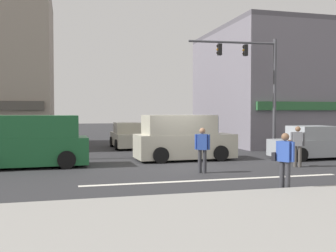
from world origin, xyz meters
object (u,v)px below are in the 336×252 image
(van_crossing_center, at_px, (32,143))
(pedestrian_mid_crossing, at_px, (202,147))
(pedestrian_far_side, at_px, (297,144))
(van_parked_curbside, at_px, (183,139))
(sedan_crossing_rightbound, at_px, (128,137))
(sedan_approaching_near, at_px, (313,144))
(street_tree, at_px, (271,91))
(traffic_light_mast, at_px, (258,76))
(pedestrian_foreground_with_bag, at_px, (284,158))

(van_crossing_center, distance_m, pedestrian_mid_crossing, 6.98)
(pedestrian_mid_crossing, distance_m, pedestrian_far_side, 4.31)
(van_parked_curbside, bearing_deg, pedestrian_mid_crossing, -96.33)
(sedan_crossing_rightbound, height_order, sedan_approaching_near, same)
(pedestrian_mid_crossing, height_order, pedestrian_far_side, same)
(street_tree, bearing_deg, sedan_crossing_rightbound, 169.85)
(sedan_crossing_rightbound, xyz_separation_m, pedestrian_far_side, (5.42, -10.14, 0.24))
(traffic_light_mast, bearing_deg, van_crossing_center, -167.86)
(sedan_crossing_rightbound, height_order, pedestrian_mid_crossing, pedestrian_mid_crossing)
(pedestrian_mid_crossing, bearing_deg, street_tree, 48.83)
(sedan_crossing_rightbound, relative_size, pedestrian_far_side, 2.46)
(sedan_crossing_rightbound, bearing_deg, van_crossing_center, -124.33)
(traffic_light_mast, xyz_separation_m, sedan_crossing_rightbound, (-6.31, 4.97, -3.46))
(sedan_approaching_near, height_order, pedestrian_foreground_with_bag, pedestrian_foreground_with_bag)
(pedestrian_foreground_with_bag, relative_size, pedestrian_mid_crossing, 1.00)
(street_tree, height_order, sedan_crossing_rightbound, street_tree)
(sedan_crossing_rightbound, bearing_deg, sedan_approaching_near, -45.13)
(street_tree, bearing_deg, sedan_approaching_near, -101.23)
(traffic_light_mast, relative_size, sedan_approaching_near, 1.49)
(sedan_crossing_rightbound, xyz_separation_m, pedestrian_foreground_with_bag, (2.23, -14.43, 0.24))
(pedestrian_foreground_with_bag, distance_m, pedestrian_far_side, 5.34)
(street_tree, height_order, sedan_approaching_near, street_tree)
(sedan_crossing_rightbound, bearing_deg, street_tree, -10.15)
(traffic_light_mast, xyz_separation_m, van_crossing_center, (-11.38, -2.45, -3.17))
(van_parked_curbside, bearing_deg, pedestrian_foreground_with_bag, -85.11)
(traffic_light_mast, xyz_separation_m, sedan_approaching_near, (1.47, -2.85, -3.46))
(van_crossing_center, height_order, pedestrian_far_side, van_crossing_center)
(traffic_light_mast, distance_m, sedan_approaching_near, 4.72)
(sedan_crossing_rightbound, bearing_deg, pedestrian_foreground_with_bag, -81.20)
(van_parked_curbside, bearing_deg, traffic_light_mast, 20.07)
(street_tree, bearing_deg, van_crossing_center, -157.60)
(traffic_light_mast, height_order, van_parked_curbside, traffic_light_mast)
(van_parked_curbside, bearing_deg, sedan_approaching_near, -10.19)
(van_crossing_center, bearing_deg, pedestrian_mid_crossing, -27.32)
(pedestrian_far_side, bearing_deg, pedestrian_foreground_with_bag, -126.56)
(pedestrian_foreground_with_bag, relative_size, pedestrian_far_side, 1.00)
(street_tree, distance_m, van_crossing_center, 15.45)
(van_parked_curbside, distance_m, van_crossing_center, 6.68)
(traffic_light_mast, bearing_deg, sedan_crossing_rightbound, 141.78)
(van_crossing_center, height_order, pedestrian_foreground_with_bag, van_crossing_center)
(street_tree, distance_m, sedan_crossing_rightbound, 9.59)
(sedan_approaching_near, xyz_separation_m, pedestrian_foreground_with_bag, (-5.55, -6.61, 0.24))
(street_tree, distance_m, van_parked_curbside, 9.37)
(van_crossing_center, xyz_separation_m, sedan_approaching_near, (12.85, -0.40, -0.29))
(sedan_approaching_near, relative_size, pedestrian_mid_crossing, 2.49)
(pedestrian_foreground_with_bag, xyz_separation_m, pedestrian_far_side, (3.18, 4.29, 0.00))
(street_tree, xyz_separation_m, traffic_light_mast, (-2.70, -3.36, 0.61))
(van_crossing_center, height_order, sedan_approaching_near, van_crossing_center)
(van_parked_curbside, relative_size, van_crossing_center, 1.00)
(van_parked_curbside, relative_size, pedestrian_far_side, 2.79)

